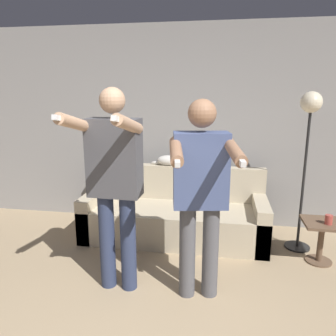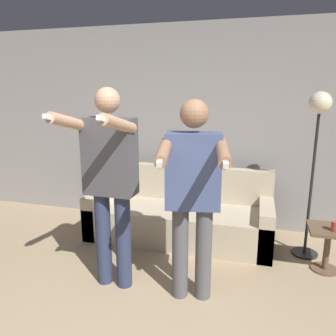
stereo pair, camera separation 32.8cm
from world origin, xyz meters
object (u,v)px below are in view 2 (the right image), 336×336
at_px(cat, 176,160).
at_px(side_table, 328,241).
at_px(floor_lamp, 317,130).
at_px(couch, 180,216).
at_px(person_right, 193,189).
at_px(cup, 335,226).
at_px(person_left, 110,176).

relative_size(cat, side_table, 0.86).
bearing_deg(floor_lamp, couch, 177.39).
height_order(couch, person_right, person_right).
distance_m(person_right, cup, 1.54).
distance_m(couch, floor_lamp, 1.83).
xyz_separation_m(person_left, floor_lamp, (1.80, 1.10, 0.33)).
relative_size(person_right, floor_lamp, 0.97).
relative_size(person_left, cup, 18.61).
bearing_deg(person_left, couch, 75.03).
distance_m(person_right, side_table, 1.61).
bearing_deg(couch, person_right, -71.82).
distance_m(person_right, cat, 1.54).
bearing_deg(floor_lamp, person_right, -134.13).
bearing_deg(person_right, cat, 99.10).
bearing_deg(person_left, cup, 22.35).
xyz_separation_m(person_right, side_table, (1.22, 0.80, -0.68)).
bearing_deg(side_table, couch, 167.09).
xyz_separation_m(person_right, floor_lamp, (1.06, 1.10, 0.39)).
xyz_separation_m(person_left, cup, (1.99, 0.74, -0.55)).
bearing_deg(person_right, cup, 20.55).
distance_m(cat, cup, 1.94).
xyz_separation_m(couch, person_right, (0.38, -1.16, 0.73)).
bearing_deg(side_table, cat, 159.09).
relative_size(side_table, cup, 4.67).
bearing_deg(side_table, floor_lamp, 117.32).
bearing_deg(couch, cup, -14.45).
bearing_deg(person_left, cat, 82.89).
height_order(floor_lamp, side_table, floor_lamp).
relative_size(floor_lamp, side_table, 3.91).
bearing_deg(floor_lamp, cat, 167.16).
xyz_separation_m(person_right, cup, (1.26, 0.74, -0.50)).
relative_size(person_right, cup, 17.68).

